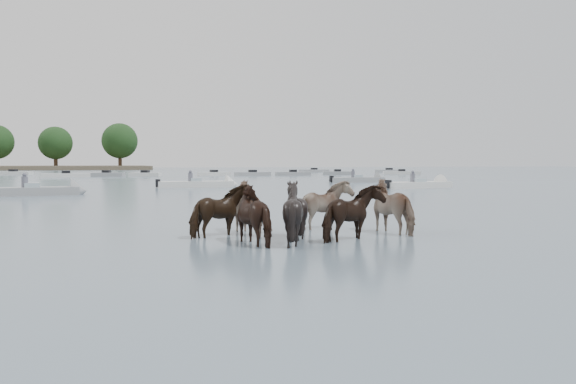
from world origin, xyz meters
name	(u,v)px	position (x,y,z in m)	size (l,w,h in m)	color
ground	(291,240)	(0.00, 0.00, 0.00)	(400.00, 400.00, 0.00)	#4C5E6E
pony_herd	(303,212)	(0.53, 0.57, 0.63)	(6.79, 4.17, 1.64)	black
swimming_pony	(251,201)	(2.41, 12.51, 0.10)	(0.72, 0.44, 0.44)	black
motorboat_b	(47,191)	(-7.16, 22.86, 0.23)	(5.76, 1.90, 1.92)	gray
motorboat_c	(206,184)	(3.66, 30.13, 0.22)	(6.33, 1.95, 1.92)	silver
motorboat_d	(426,185)	(18.96, 23.55, 0.22)	(6.04, 2.40, 1.92)	silver
motorboat_e	(364,180)	(20.26, 36.26, 0.23)	(5.83, 1.97, 1.92)	gray
distant_flotilla	(132,174)	(0.82, 71.80, 0.26)	(104.76, 27.40, 0.93)	gray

